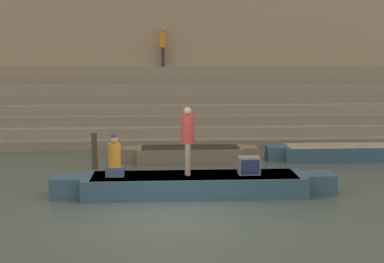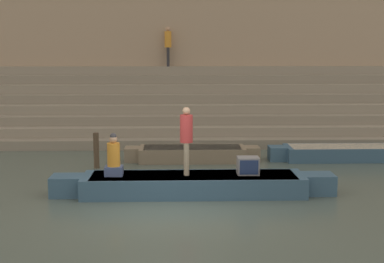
{
  "view_description": "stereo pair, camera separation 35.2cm",
  "coord_description": "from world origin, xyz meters",
  "px_view_note": "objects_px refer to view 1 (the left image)",
  "views": [
    {
      "loc": [
        -0.17,
        -11.51,
        3.68
      ],
      "look_at": [
        0.6,
        2.61,
        1.4
      ],
      "focal_mm": 50.0,
      "sensor_mm": 36.0,
      "label": 1
    },
    {
      "loc": [
        0.18,
        -11.53,
        3.68
      ],
      "look_at": [
        0.6,
        2.61,
        1.4
      ],
      "focal_mm": 50.0,
      "sensor_mm": 36.0,
      "label": 2
    }
  ],
  "objects_px": {
    "mooring_post": "(94,151)",
    "person_on_steps": "(163,43)",
    "person_standing": "(188,136)",
    "person_rowing": "(115,159)",
    "moored_boat_distant": "(190,153)",
    "rowboat_main": "(195,184)",
    "tv_set": "(249,165)",
    "moored_boat_shore": "(342,152)"
  },
  "relations": [
    {
      "from": "moored_boat_distant",
      "to": "person_standing",
      "type": "bearing_deg",
      "value": -88.98
    },
    {
      "from": "person_standing",
      "to": "moored_boat_distant",
      "type": "bearing_deg",
      "value": 81.34
    },
    {
      "from": "person_standing",
      "to": "person_on_steps",
      "type": "relative_size",
      "value": 1.01
    },
    {
      "from": "person_standing",
      "to": "person_rowing",
      "type": "height_order",
      "value": "person_standing"
    },
    {
      "from": "moored_boat_distant",
      "to": "person_rowing",
      "type": "bearing_deg",
      "value": -112.63
    },
    {
      "from": "person_rowing",
      "to": "person_standing",
      "type": "bearing_deg",
      "value": -6.87
    },
    {
      "from": "moored_boat_shore",
      "to": "person_on_steps",
      "type": "xyz_separation_m",
      "value": [
        -5.84,
        6.15,
        3.53
      ]
    },
    {
      "from": "person_standing",
      "to": "tv_set",
      "type": "bearing_deg",
      "value": -5.43
    },
    {
      "from": "person_rowing",
      "to": "person_on_steps",
      "type": "distance_m",
      "value": 10.58
    },
    {
      "from": "tv_set",
      "to": "mooring_post",
      "type": "relative_size",
      "value": 0.49
    },
    {
      "from": "rowboat_main",
      "to": "person_standing",
      "type": "xyz_separation_m",
      "value": [
        -0.17,
        0.05,
        1.22
      ]
    },
    {
      "from": "person_rowing",
      "to": "moored_boat_shore",
      "type": "distance_m",
      "value": 8.12
    },
    {
      "from": "person_standing",
      "to": "moored_boat_distant",
      "type": "distance_m",
      "value": 4.1
    },
    {
      "from": "tv_set",
      "to": "person_on_steps",
      "type": "distance_m",
      "value": 10.74
    },
    {
      "from": "moored_boat_distant",
      "to": "moored_boat_shore",
      "type": "bearing_deg",
      "value": 5.06
    },
    {
      "from": "moored_boat_shore",
      "to": "moored_boat_distant",
      "type": "relative_size",
      "value": 1.16
    },
    {
      "from": "rowboat_main",
      "to": "person_standing",
      "type": "distance_m",
      "value": 1.23
    },
    {
      "from": "moored_boat_shore",
      "to": "person_on_steps",
      "type": "distance_m",
      "value": 9.19
    },
    {
      "from": "person_rowing",
      "to": "person_on_steps",
      "type": "height_order",
      "value": "person_on_steps"
    },
    {
      "from": "tv_set",
      "to": "moored_boat_distant",
      "type": "relative_size",
      "value": 0.12
    },
    {
      "from": "person_standing",
      "to": "tv_set",
      "type": "height_order",
      "value": "person_standing"
    },
    {
      "from": "moored_boat_distant",
      "to": "mooring_post",
      "type": "height_order",
      "value": "mooring_post"
    },
    {
      "from": "mooring_post",
      "to": "person_on_steps",
      "type": "height_order",
      "value": "person_on_steps"
    },
    {
      "from": "person_standing",
      "to": "person_rowing",
      "type": "relative_size",
      "value": 1.59
    },
    {
      "from": "tv_set",
      "to": "person_on_steps",
      "type": "xyz_separation_m",
      "value": [
        -2.12,
        10.08,
        3.06
      ]
    },
    {
      "from": "person_standing",
      "to": "person_on_steps",
      "type": "height_order",
      "value": "person_on_steps"
    },
    {
      "from": "tv_set",
      "to": "moored_boat_shore",
      "type": "relative_size",
      "value": 0.11
    },
    {
      "from": "moored_boat_distant",
      "to": "rowboat_main",
      "type": "bearing_deg",
      "value": -86.45
    },
    {
      "from": "person_rowing",
      "to": "mooring_post",
      "type": "xyz_separation_m",
      "value": [
        -0.88,
        3.02,
        -0.39
      ]
    },
    {
      "from": "person_rowing",
      "to": "mooring_post",
      "type": "bearing_deg",
      "value": 97.63
    },
    {
      "from": "moored_boat_distant",
      "to": "mooring_post",
      "type": "distance_m",
      "value": 3.1
    },
    {
      "from": "person_on_steps",
      "to": "person_rowing",
      "type": "bearing_deg",
      "value": 123.96
    },
    {
      "from": "rowboat_main",
      "to": "moored_boat_shore",
      "type": "relative_size",
      "value": 1.41
    },
    {
      "from": "tv_set",
      "to": "moored_boat_shore",
      "type": "bearing_deg",
      "value": 41.96
    },
    {
      "from": "person_standing",
      "to": "moored_boat_shore",
      "type": "height_order",
      "value": "person_standing"
    },
    {
      "from": "person_on_steps",
      "to": "moored_boat_distant",
      "type": "bearing_deg",
      "value": 138.6
    },
    {
      "from": "moored_boat_shore",
      "to": "person_on_steps",
      "type": "height_order",
      "value": "person_on_steps"
    },
    {
      "from": "rowboat_main",
      "to": "moored_boat_shore",
      "type": "distance_m",
      "value": 6.45
    },
    {
      "from": "rowboat_main",
      "to": "moored_boat_shore",
      "type": "height_order",
      "value": "rowboat_main"
    },
    {
      "from": "person_standing",
      "to": "person_rowing",
      "type": "xyz_separation_m",
      "value": [
        -1.8,
        -0.06,
        -0.55
      ]
    },
    {
      "from": "rowboat_main",
      "to": "moored_boat_distant",
      "type": "bearing_deg",
      "value": 91.16
    },
    {
      "from": "person_rowing",
      "to": "moored_boat_shore",
      "type": "height_order",
      "value": "person_rowing"
    }
  ]
}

